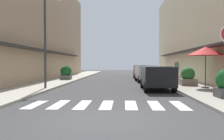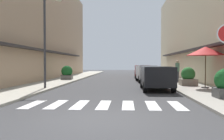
% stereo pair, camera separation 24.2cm
% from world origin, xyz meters
% --- Properties ---
extents(ground_plane, '(85.22, 85.22, 0.00)m').
position_xyz_m(ground_plane, '(0.00, 15.49, 0.00)').
color(ground_plane, '#38383A').
extents(sidewalk_left, '(2.88, 54.23, 0.12)m').
position_xyz_m(sidewalk_left, '(-5.21, 15.49, 0.06)').
color(sidewalk_left, '#ADA899').
rests_on(sidewalk_left, ground_plane).
extents(sidewalk_right, '(2.88, 54.23, 0.12)m').
position_xyz_m(sidewalk_right, '(5.21, 15.49, 0.06)').
color(sidewalk_right, '#9E998E').
rests_on(sidewalk_right, ground_plane).
extents(building_row_left, '(5.50, 36.86, 11.77)m').
position_xyz_m(building_row_left, '(-9.15, 16.43, 5.88)').
color(building_row_left, tan).
rests_on(building_row_left, ground_plane).
extents(building_row_right, '(5.50, 36.86, 11.01)m').
position_xyz_m(building_row_right, '(9.15, 16.43, 5.50)').
color(building_row_right, beige).
rests_on(building_row_right, ground_plane).
extents(crosswalk, '(6.15, 2.20, 0.01)m').
position_xyz_m(crosswalk, '(-0.00, 2.60, 0.01)').
color(crosswalk, silver).
rests_on(crosswalk, ground_plane).
extents(parked_car_near, '(1.82, 3.98, 1.47)m').
position_xyz_m(parked_car_near, '(2.72, 8.18, 0.92)').
color(parked_car_near, black).
rests_on(parked_car_near, ground_plane).
extents(parked_car_mid, '(1.97, 4.23, 1.47)m').
position_xyz_m(parked_car_mid, '(2.72, 15.07, 0.92)').
color(parked_car_mid, silver).
rests_on(parked_car_mid, ground_plane).
extents(parked_car_far, '(1.92, 4.26, 1.47)m').
position_xyz_m(parked_car_far, '(2.72, 21.60, 0.92)').
color(parked_car_far, maroon).
rests_on(parked_car_far, ground_plane).
extents(street_lamp, '(1.19, 0.28, 5.71)m').
position_xyz_m(street_lamp, '(-4.03, 8.03, 3.59)').
color(street_lamp, '#38383D').
rests_on(street_lamp, sidewalk_left).
extents(cafe_umbrella, '(2.33, 2.33, 2.58)m').
position_xyz_m(cafe_umbrella, '(5.80, 8.61, 2.41)').
color(cafe_umbrella, '#262626').
rests_on(cafe_umbrella, sidewalk_right).
extents(planter_midblock, '(1.10, 1.10, 1.27)m').
position_xyz_m(planter_midblock, '(5.19, 10.44, 0.70)').
color(planter_midblock, gray).
rests_on(planter_midblock, sidewalk_right).
extents(planter_far, '(1.07, 1.07, 1.33)m').
position_xyz_m(planter_far, '(-4.87, 16.36, 0.77)').
color(planter_far, slate).
rests_on(planter_far, sidewalk_left).
extents(pedestrian_walking_near, '(0.34, 0.34, 1.82)m').
position_xyz_m(pedestrian_walking_near, '(5.02, 13.26, 1.09)').
color(pedestrian_walking_near, '#282B33').
rests_on(pedestrian_walking_near, sidewalk_right).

